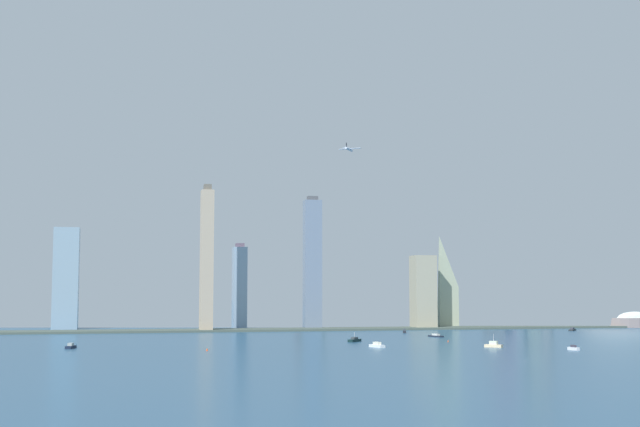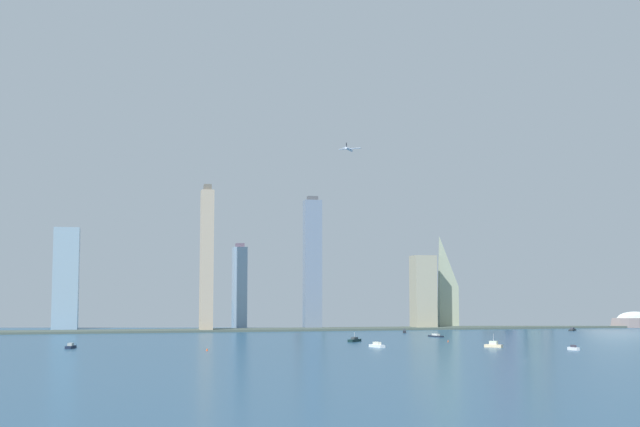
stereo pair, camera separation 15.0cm
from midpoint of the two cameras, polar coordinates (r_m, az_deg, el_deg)
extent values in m
plane|color=#264F71|center=(556.20, 13.54, -9.42)|extent=(6000.00, 6000.00, 0.00)
cube|color=#48564D|center=(950.33, 1.94, -7.69)|extent=(779.72, 47.87, 2.08)
cylinder|color=slate|center=(1082.11, 14.76, -1.78)|extent=(15.26, 15.26, 207.47)
ellipsoid|color=#92B2BA|center=(1092.94, 14.63, 3.65)|extent=(33.29, 33.29, 10.68)
torus|color=slate|center=(1092.38, 14.64, 3.46)|extent=(30.43, 30.43, 2.14)
cone|color=silver|center=(1103.90, 14.56, 6.81)|extent=(7.63, 7.63, 112.16)
cylinder|color=gray|center=(1117.51, 19.40, -6.80)|extent=(109.04, 109.04, 11.21)
ellipsoid|color=silver|center=(1117.34, 19.39, -6.51)|extent=(103.59, 103.59, 40.67)
cube|color=#8DA7BF|center=(985.00, -5.39, -4.95)|extent=(15.29, 18.92, 92.82)
cube|color=#5F4F60|center=(986.41, -5.37, -2.12)|extent=(9.17, 11.35, 4.38)
cube|color=#88A4B8|center=(1006.19, -16.58, -4.16)|extent=(27.91, 26.29, 113.89)
cube|color=gray|center=(1116.41, 12.09, -3.25)|extent=(21.63, 25.69, 156.27)
cylinder|color=#4C4C51|center=(1122.61, 12.01, 1.20)|extent=(1.60, 1.60, 18.09)
cube|color=#A8A289|center=(983.34, 6.89, -5.22)|extent=(24.82, 24.54, 82.98)
cube|color=gray|center=(1157.19, 14.17, -3.76)|extent=(27.82, 18.44, 136.69)
cube|color=#5C525F|center=(1161.09, 14.09, -0.19)|extent=(16.69, 11.07, 8.06)
cube|color=slate|center=(1081.93, 11.46, -6.09)|extent=(22.96, 15.52, 47.62)
cube|color=slate|center=(966.12, -0.51, -3.41)|extent=(19.43, 14.02, 145.34)
cube|color=#505257|center=(971.39, -0.51, 1.02)|extent=(11.66, 8.41, 4.58)
cube|color=tan|center=(916.55, -7.57, -3.12)|extent=(13.06, 18.50, 149.95)
cube|color=#635E55|center=(922.66, -7.51, 1.73)|extent=(7.84, 11.10, 6.27)
cube|color=#ADB798|center=(1024.55, 8.32, -2.82)|extent=(23.63, 24.61, 167.92)
cube|color=slate|center=(1031.91, 8.25, 2.07)|extent=(14.18, 14.77, 8.29)
cube|color=gray|center=(1054.59, -0.97, -5.50)|extent=(23.05, 24.03, 73.76)
cube|color=#595758|center=(1055.20, -0.97, -3.26)|extent=(13.83, 14.42, 8.93)
cube|color=slate|center=(1023.88, -0.50, -3.82)|extent=(26.78, 20.39, 134.10)
cube|color=#65575D|center=(1027.95, -0.49, 0.06)|extent=(16.07, 12.23, 5.29)
cube|color=#22272A|center=(967.86, 16.46, -7.46)|extent=(14.39, 14.87, 1.47)
cube|color=#383A47|center=(967.79, 16.46, -7.36)|extent=(7.18, 7.34, 1.92)
cube|color=#111D31|center=(667.02, -16.28, -8.54)|extent=(7.90, 13.53, 2.01)
cube|color=#99A9A6|center=(666.89, -16.28, -8.37)|extent=(4.62, 6.28, 2.05)
cube|color=white|center=(654.69, 3.82, -8.81)|extent=(8.69, 16.67, 2.03)
cube|color=silver|center=(654.56, 3.82, -8.63)|extent=(4.96, 7.65, 2.08)
cube|color=#1B2432|center=(809.71, 7.73, -8.11)|extent=(10.29, 18.27, 1.33)
cube|color=silver|center=(809.64, 7.72, -8.00)|extent=(5.76, 8.45, 1.57)
cube|color=black|center=(883.53, 5.65, -7.85)|extent=(6.15, 10.54, 2.25)
cube|color=#353C48|center=(883.43, 5.64, -7.72)|extent=(3.48, 4.89, 1.94)
cube|color=beige|center=(666.84, 11.49, -8.64)|extent=(12.42, 12.70, 2.14)
cube|color=silver|center=(666.70, 11.48, -8.44)|extent=(6.27, 6.36, 2.63)
cylinder|color=silver|center=(666.48, 11.48, -8.10)|extent=(0.24, 0.24, 5.33)
cube|color=black|center=(726.68, 2.31, -8.45)|extent=(14.33, 14.63, 2.13)
cube|color=#323B40|center=(726.58, 2.31, -8.30)|extent=(7.19, 7.29, 1.70)
cylinder|color=silver|center=(726.43, 2.31, -8.07)|extent=(0.24, 0.24, 4.24)
cube|color=white|center=(648.86, 16.53, -8.63)|extent=(4.79, 10.24, 2.10)
cube|color=#3A3744|center=(648.74, 16.53, -8.47)|extent=(2.78, 4.66, 1.67)
cone|color=#E54C19|center=(621.27, -7.54, -8.97)|extent=(1.53, 1.53, 1.93)
cone|color=#E54C19|center=(729.05, 8.52, -8.39)|extent=(1.00, 1.00, 2.10)
cylinder|color=silver|center=(997.10, 2.00, 4.27)|extent=(18.43, 24.88, 2.67)
sphere|color=silver|center=(1010.34, 2.27, 4.15)|extent=(2.67, 2.67, 2.67)
cube|color=silver|center=(997.30, 2.00, 4.34)|extent=(23.53, 17.64, 0.50)
cube|color=silver|center=(986.07, 1.77, 4.40)|extent=(8.84, 7.05, 0.40)
cube|color=#2D333D|center=(986.65, 1.77, 4.60)|extent=(1.62, 2.03, 5.00)
camera|label=1|loc=(0.08, -90.00, 0.00)|focal=48.02mm
camera|label=2|loc=(0.08, 90.00, 0.00)|focal=48.02mm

